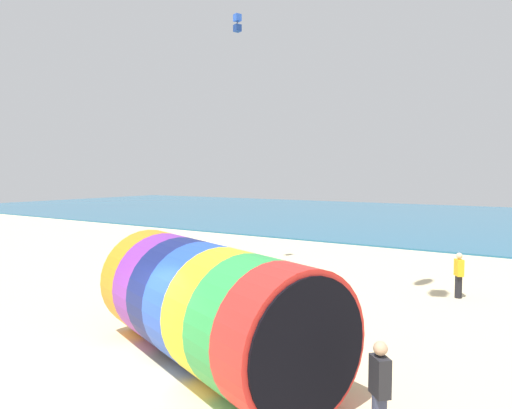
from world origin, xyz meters
The scene contains 6 objects.
ground_plane centered at (0.00, 0.00, 0.00)m, with size 120.00×120.00×0.00m, color beige.
sea centered at (0.00, 40.77, 0.05)m, with size 120.00×40.00×0.10m, color #236084.
giant_inflatable_tube centered at (1.30, 2.28, 1.38)m, with size 7.25×4.98×2.76m.
kite_handler centered at (5.53, 1.30, 0.87)m, with size 0.41×0.41×1.71m.
kite_blue_box centered at (-4.08, 11.08, 10.93)m, with size 0.36×0.36×0.79m.
bystander_near_water centered at (5.11, 11.41, 0.81)m, with size 0.38×0.42×1.59m.
Camera 1 is at (7.67, -5.62, 4.32)m, focal length 32.00 mm.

